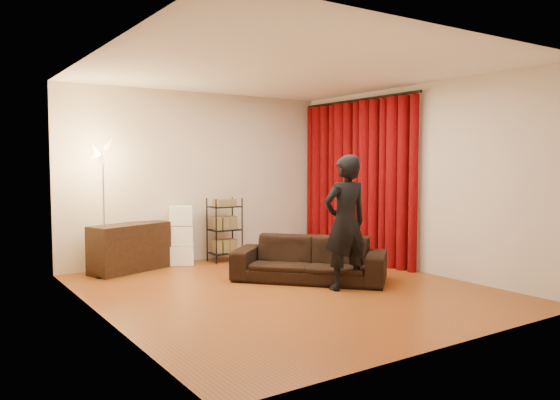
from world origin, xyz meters
TOP-DOWN VIEW (x-y plane):
  - floor at (0.00, 0.00)m, footprint 5.00×5.00m
  - ceiling at (0.00, 0.00)m, footprint 5.00×5.00m
  - wall_back at (0.00, 2.50)m, footprint 5.00×0.00m
  - wall_front at (0.00, -2.50)m, footprint 5.00×0.00m
  - wall_left at (-2.25, 0.00)m, footprint 0.00×5.00m
  - wall_right at (2.25, 0.00)m, footprint 0.00×5.00m
  - curtain_rod at (2.15, 1.12)m, footprint 0.04×2.65m
  - curtain at (2.13, 1.12)m, footprint 0.22×2.65m
  - sofa at (0.54, 0.26)m, footprint 1.93×2.01m
  - person at (0.62, -0.38)m, footprint 0.65×0.46m
  - media_cabinet at (-1.24, 2.23)m, footprint 1.27×0.83m
  - storage_boxes at (-0.41, 2.28)m, footprint 0.46×0.42m
  - wire_shelf at (0.27, 2.16)m, footprint 0.49×0.36m
  - floor_lamp at (-1.67, 2.00)m, footprint 0.42×0.42m

SIDE VIEW (x-z plane):
  - floor at x=0.00m, z-range 0.00..0.00m
  - sofa at x=0.54m, z-range 0.00..0.59m
  - media_cabinet at x=-1.24m, z-range 0.00..0.69m
  - storage_boxes at x=-0.41m, z-range 0.00..0.92m
  - wire_shelf at x=0.27m, z-range 0.00..1.02m
  - person at x=0.62m, z-range 0.00..1.68m
  - floor_lamp at x=-1.67m, z-range 0.00..1.83m
  - curtain at x=2.13m, z-range 0.00..2.55m
  - wall_back at x=0.00m, z-range -1.15..3.85m
  - wall_front at x=0.00m, z-range -1.15..3.85m
  - wall_left at x=-2.25m, z-range -1.15..3.85m
  - wall_right at x=2.25m, z-range -1.15..3.85m
  - curtain_rod at x=2.15m, z-range 2.56..2.60m
  - ceiling at x=0.00m, z-range 2.70..2.70m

